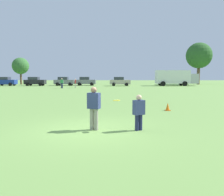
{
  "coord_description": "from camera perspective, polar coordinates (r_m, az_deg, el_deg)",
  "views": [
    {
      "loc": [
        0.94,
        -8.98,
        2.12
      ],
      "look_at": [
        0.85,
        1.04,
        1.16
      ],
      "focal_mm": 37.65,
      "sensor_mm": 36.0,
      "label": 1
    }
  ],
  "objects": [
    {
      "name": "ground_plane",
      "position": [
        9.27,
        -5.39,
        -7.74
      ],
      "size": [
        191.39,
        191.39,
        0.0
      ],
      "primitive_type": "plane",
      "color": "#6B9347"
    },
    {
      "name": "player_thrower",
      "position": [
        9.13,
        -4.42,
        -1.9
      ],
      "size": [
        0.53,
        0.42,
        1.68
      ],
      "color": "gray",
      "rests_on": "ground"
    },
    {
      "name": "player_defender",
      "position": [
        9.09,
        6.52,
        -3.07
      ],
      "size": [
        0.5,
        0.42,
        1.39
      ],
      "color": "#1E234C",
      "rests_on": "ground"
    },
    {
      "name": "frisbee",
      "position": [
        8.98,
        1.11,
        -0.59
      ],
      "size": [
        0.27,
        0.27,
        0.05
      ],
      "color": "yellow"
    },
    {
      "name": "traffic_cone",
      "position": [
        14.61,
        13.37,
        -2.08
      ],
      "size": [
        0.32,
        0.32,
        0.48
      ],
      "color": "#D8590C",
      "rests_on": "ground"
    },
    {
      "name": "parked_car_near_left",
      "position": [
        53.46,
        -24.43,
        3.72
      ],
      "size": [
        4.22,
        2.25,
        1.82
      ],
      "color": "navy",
      "rests_on": "ground"
    },
    {
      "name": "parked_car_mid_left",
      "position": [
        51.16,
        -18.22,
        3.88
      ],
      "size": [
        4.22,
        2.25,
        1.82
      ],
      "color": "black",
      "rests_on": "ground"
    },
    {
      "name": "parked_car_center",
      "position": [
        50.48,
        -11.54,
        4.03
      ],
      "size": [
        4.22,
        2.25,
        1.82
      ],
      "color": "slate",
      "rests_on": "ground"
    },
    {
      "name": "parked_car_mid_right",
      "position": [
        50.32,
        -6.43,
        4.1
      ],
      "size": [
        4.22,
        2.25,
        1.82
      ],
      "color": "slate",
      "rests_on": "ground"
    },
    {
      "name": "parked_car_near_right",
      "position": [
        48.2,
        1.88,
        4.07
      ],
      "size": [
        4.22,
        2.25,
        1.82
      ],
      "color": "#B7AD99",
      "rests_on": "ground"
    },
    {
      "name": "box_truck",
      "position": [
        50.38,
        15.16,
        4.89
      ],
      "size": [
        8.52,
        3.07,
        3.18
      ],
      "color": "white",
      "rests_on": "ground"
    },
    {
      "name": "bystander_sideline_watcher",
      "position": [
        40.69,
        -8.88,
        3.67
      ],
      "size": [
        0.32,
        0.46,
        1.54
      ],
      "color": "gray",
      "rests_on": "ground"
    },
    {
      "name": "bystander_far_jogger",
      "position": [
        39.94,
        -12.09,
        3.66
      ],
      "size": [
        0.45,
        0.26,
        1.64
      ],
      "color": "#1E234C",
      "rests_on": "ground"
    },
    {
      "name": "tree_west_maple",
      "position": [
        59.75,
        -21.34,
        7.25
      ],
      "size": [
        3.88,
        3.88,
        6.31
      ],
      "color": "brown",
      "rests_on": "ground"
    },
    {
      "name": "tree_center_elm",
      "position": [
        60.25,
        20.37,
        9.61
      ],
      "size": [
        6.08,
        6.08,
        9.88
      ],
      "color": "brown",
      "rests_on": "ground"
    }
  ]
}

